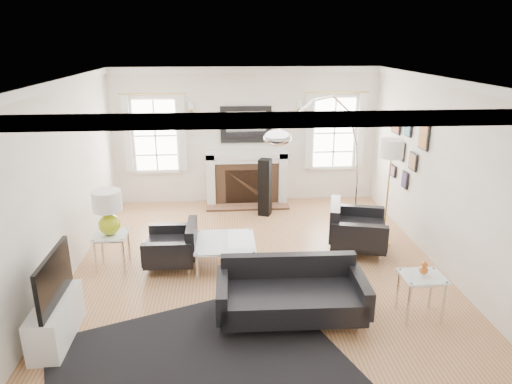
{
  "coord_description": "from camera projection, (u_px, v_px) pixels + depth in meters",
  "views": [
    {
      "loc": [
        -0.5,
        -6.35,
        3.31
      ],
      "look_at": [
        0.01,
        0.3,
        1.08
      ],
      "focal_mm": 32.0,
      "sensor_mm": 36.0,
      "label": 1
    }
  ],
  "objects": [
    {
      "name": "floor",
      "position": [
        257.0,
        264.0,
        7.09
      ],
      "size": [
        6.0,
        6.0,
        0.0
      ],
      "primitive_type": "plane",
      "color": "#92643D",
      "rests_on": "ground"
    },
    {
      "name": "back_wall",
      "position": [
        246.0,
        136.0,
        9.48
      ],
      "size": [
        5.5,
        0.04,
        2.8
      ],
      "primitive_type": "cube",
      "color": "white",
      "rests_on": "floor"
    },
    {
      "name": "front_wall",
      "position": [
        285.0,
        280.0,
        3.81
      ],
      "size": [
        5.5,
        0.04,
        2.8
      ],
      "primitive_type": "cube",
      "color": "white",
      "rests_on": "floor"
    },
    {
      "name": "left_wall",
      "position": [
        64.0,
        182.0,
        6.45
      ],
      "size": [
        0.04,
        6.0,
        2.8
      ],
      "primitive_type": "cube",
      "color": "white",
      "rests_on": "floor"
    },
    {
      "name": "right_wall",
      "position": [
        440.0,
        173.0,
        6.84
      ],
      "size": [
        0.04,
        6.0,
        2.8
      ],
      "primitive_type": "cube",
      "color": "white",
      "rests_on": "floor"
    },
    {
      "name": "ceiling",
      "position": [
        257.0,
        79.0,
        6.2
      ],
      "size": [
        5.5,
        6.0,
        0.02
      ],
      "primitive_type": "cube",
      "color": "white",
      "rests_on": "back_wall"
    },
    {
      "name": "crown_molding",
      "position": [
        257.0,
        84.0,
        6.22
      ],
      "size": [
        5.5,
        6.0,
        0.12
      ],
      "primitive_type": "cube",
      "color": "white",
      "rests_on": "back_wall"
    },
    {
      "name": "fireplace",
      "position": [
        247.0,
        178.0,
        9.56
      ],
      "size": [
        1.7,
        0.69,
        1.11
      ],
      "color": "white",
      "rests_on": "floor"
    },
    {
      "name": "mantel_mirror",
      "position": [
        246.0,
        125.0,
        9.36
      ],
      "size": [
        1.05,
        0.07,
        0.75
      ],
      "color": "black",
      "rests_on": "back_wall"
    },
    {
      "name": "window_left",
      "position": [
        155.0,
        135.0,
        9.28
      ],
      "size": [
        1.24,
        0.15,
        1.62
      ],
      "color": "white",
      "rests_on": "back_wall"
    },
    {
      "name": "window_right",
      "position": [
        334.0,
        133.0,
        9.55
      ],
      "size": [
        1.24,
        0.15,
        1.62
      ],
      "color": "white",
      "rests_on": "back_wall"
    },
    {
      "name": "gallery_wall",
      "position": [
        405.0,
        146.0,
        8.02
      ],
      "size": [
        0.04,
        1.73,
        1.29
      ],
      "color": "black",
      "rests_on": "right_wall"
    },
    {
      "name": "tv_unit",
      "position": [
        56.0,
        315.0,
        5.2
      ],
      "size": [
        0.35,
        1.0,
        1.09
      ],
      "color": "white",
      "rests_on": "floor"
    },
    {
      "name": "area_rug",
      "position": [
        202.0,
        371.0,
        4.78
      ],
      "size": [
        3.71,
        3.41,
        0.01
      ],
      "primitive_type": "cube",
      "rotation": [
        0.0,
        0.0,
        0.36
      ],
      "color": "black",
      "rests_on": "floor"
    },
    {
      "name": "sofa",
      "position": [
        291.0,
        294.0,
        5.64
      ],
      "size": [
        1.84,
        0.88,
        0.59
      ],
      "color": "black",
      "rests_on": "floor"
    },
    {
      "name": "armchair_left",
      "position": [
        174.0,
        247.0,
        6.93
      ],
      "size": [
        0.78,
        0.86,
        0.57
      ],
      "color": "black",
      "rests_on": "floor"
    },
    {
      "name": "armchair_right",
      "position": [
        354.0,
        230.0,
        7.42
      ],
      "size": [
        1.1,
        1.17,
        0.67
      ],
      "color": "black",
      "rests_on": "floor"
    },
    {
      "name": "coffee_table",
      "position": [
        225.0,
        243.0,
        6.94
      ],
      "size": [
        0.9,
        0.9,
        0.4
      ],
      "color": "silver",
      "rests_on": "floor"
    },
    {
      "name": "side_table_left",
      "position": [
        111.0,
        241.0,
        6.86
      ],
      "size": [
        0.49,
        0.49,
        0.54
      ],
      "color": "silver",
      "rests_on": "floor"
    },
    {
      "name": "nesting_table",
      "position": [
        422.0,
        284.0,
        5.61
      ],
      "size": [
        0.52,
        0.43,
        0.57
      ],
      "color": "silver",
      "rests_on": "floor"
    },
    {
      "name": "gourd_lamp",
      "position": [
        108.0,
        210.0,
        6.7
      ],
      "size": [
        0.43,
        0.43,
        0.69
      ],
      "color": "#A7BB17",
      "rests_on": "side_table_left"
    },
    {
      "name": "orange_vase",
      "position": [
        424.0,
        269.0,
        5.54
      ],
      "size": [
        0.11,
        0.11,
        0.17
      ],
      "color": "#BF5E18",
      "rests_on": "nesting_table"
    },
    {
      "name": "arc_floor_lamp",
      "position": [
        322.0,
        171.0,
        6.88
      ],
      "size": [
        1.86,
        1.72,
        2.63
      ],
      "color": "white",
      "rests_on": "floor"
    },
    {
      "name": "stick_floor_lamp",
      "position": [
        391.0,
        154.0,
        7.28
      ],
      "size": [
        0.37,
        0.37,
        1.81
      ],
      "color": "gold",
      "rests_on": "floor"
    },
    {
      "name": "speaker_tower",
      "position": [
        265.0,
        187.0,
        8.9
      ],
      "size": [
        0.29,
        0.29,
        1.13
      ],
      "primitive_type": "cube",
      "rotation": [
        0.0,
        0.0,
        -0.38
      ],
      "color": "black",
      "rests_on": "floor"
    }
  ]
}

